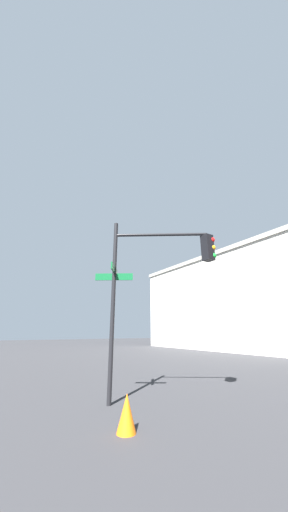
% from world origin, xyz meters
% --- Properties ---
extents(traffic_signal_near, '(2.15, 3.01, 5.00)m').
position_xyz_m(traffic_signal_near, '(-6.46, -5.74, 3.52)').
color(traffic_signal_near, black).
rests_on(traffic_signal_near, ground_plane).
extents(building_stucco, '(20.19, 20.61, 9.41)m').
position_xyz_m(building_stucco, '(-17.94, 18.15, 4.71)').
color(building_stucco, beige).
rests_on(building_stucco, ground_plane).
extents(traffic_cone, '(0.36, 0.36, 0.64)m').
position_xyz_m(traffic_cone, '(-5.48, -7.27, 0.32)').
color(traffic_cone, orange).
rests_on(traffic_cone, ground_plane).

